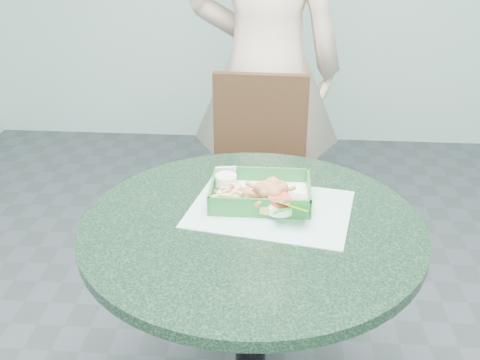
# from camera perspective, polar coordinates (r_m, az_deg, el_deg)

# --- Properties ---
(cafe_table) EXTENTS (0.91, 0.91, 0.75)m
(cafe_table) POSITION_cam_1_polar(r_m,az_deg,el_deg) (1.60, 1.17, -10.08)
(cafe_table) COLOR black
(cafe_table) RESTS_ON floor
(dining_chair) EXTENTS (0.38, 0.38, 0.93)m
(dining_chair) POSITION_cam_1_polar(r_m,az_deg,el_deg) (2.28, 1.89, 0.43)
(dining_chair) COLOR black
(dining_chair) RESTS_ON floor
(diner_person) EXTENTS (0.79, 0.53, 2.14)m
(diner_person) POSITION_cam_1_polar(r_m,az_deg,el_deg) (2.38, 2.69, 15.22)
(diner_person) COLOR beige
(diner_person) RESTS_ON floor
(placemat) EXTENTS (0.48, 0.40, 0.00)m
(placemat) POSITION_cam_1_polar(r_m,az_deg,el_deg) (1.56, 3.09, -3.57)
(placemat) COLOR #95C6BC
(placemat) RESTS_ON cafe_table
(food_basket) EXTENTS (0.28, 0.20, 0.06)m
(food_basket) POSITION_cam_1_polar(r_m,az_deg,el_deg) (1.60, 2.08, -2.21)
(food_basket) COLOR #216B2C
(food_basket) RESTS_ON placemat
(crab_sandwich) EXTENTS (0.13, 0.13, 0.08)m
(crab_sandwich) POSITION_cam_1_polar(r_m,az_deg,el_deg) (1.54, 3.10, -1.91)
(crab_sandwich) COLOR tan
(crab_sandwich) RESTS_ON food_basket
(fries_pile) EXTENTS (0.12, 0.13, 0.04)m
(fries_pile) POSITION_cam_1_polar(r_m,az_deg,el_deg) (1.58, -0.90, -1.80)
(fries_pile) COLOR #CFB77A
(fries_pile) RESTS_ON food_basket
(sauce_ramekin) EXTENTS (0.06, 0.06, 0.03)m
(sauce_ramekin) POSITION_cam_1_polar(r_m,az_deg,el_deg) (1.61, -1.43, -0.58)
(sauce_ramekin) COLOR white
(sauce_ramekin) RESTS_ON food_basket
(garnish_cup) EXTENTS (0.11, 0.10, 0.04)m
(garnish_cup) POSITION_cam_1_polar(r_m,az_deg,el_deg) (1.50, 4.32, -3.23)
(garnish_cup) COLOR white
(garnish_cup) RESTS_ON food_basket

